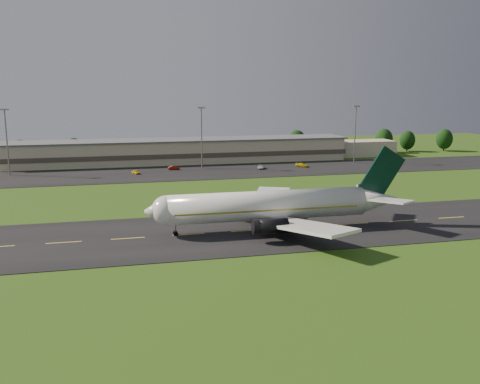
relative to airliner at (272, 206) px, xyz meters
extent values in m
plane|color=#274511|center=(-4.95, 0.01, -4.66)|extent=(360.00, 360.00, 0.00)
cube|color=black|center=(-4.95, 0.01, -4.61)|extent=(220.00, 30.00, 0.10)
cube|color=black|center=(-4.95, 72.01, -4.61)|extent=(260.00, 30.00, 0.10)
cylinder|color=white|center=(-0.86, 0.01, 0.14)|extent=(38.04, 5.88, 5.60)
sphere|color=white|center=(-19.86, 0.15, 0.14)|extent=(5.60, 5.60, 5.60)
cone|color=white|center=(-21.86, 0.16, 0.14)|extent=(4.04, 5.41, 5.38)
cone|color=white|center=(21.64, -0.16, 0.14)|extent=(9.04, 5.55, 5.49)
cube|color=olive|center=(-1.36, 0.01, -0.21)|extent=(35.04, 5.90, 0.28)
cube|color=black|center=(-20.46, 0.15, 0.69)|extent=(2.02, 3.01, 0.65)
cube|color=white|center=(2.56, -11.02, -1.36)|extent=(14.01, 20.19, 2.20)
cube|color=white|center=(2.72, 10.98, -1.36)|extent=(14.22, 20.17, 2.20)
cube|color=white|center=(21.61, -5.16, 1.04)|extent=(7.48, 9.39, 0.91)
cube|color=white|center=(21.68, 4.84, 1.04)|extent=(7.56, 9.38, 0.91)
cube|color=black|center=(20.14, -0.15, 1.94)|extent=(5.00, 0.59, 3.00)
cube|color=black|center=(22.64, -0.17, 5.64)|extent=(9.44, 0.52, 10.55)
cylinder|color=black|center=(-2.41, -7.98, -1.76)|extent=(5.62, 2.74, 2.70)
cylinder|color=black|center=(-2.30, 8.02, -1.76)|extent=(5.62, 2.74, 2.70)
cube|color=#C0B293|center=(-4.95, 96.01, -0.66)|extent=(120.00, 15.00, 8.00)
cube|color=#4C4438|center=(-4.95, 96.01, -1.46)|extent=(121.00, 15.40, 1.60)
cube|color=#595B60|center=(-4.95, 96.01, 3.49)|extent=(122.00, 16.00, 0.50)
cube|color=#C0B293|center=(65.05, 98.01, -1.66)|extent=(28.00, 11.00, 6.00)
cylinder|color=gray|center=(-59.95, 80.01, 5.34)|extent=(0.44, 0.44, 20.00)
cube|color=gray|center=(-59.95, 80.01, 15.44)|extent=(2.40, 1.20, 0.50)
cylinder|color=gray|center=(0.05, 80.01, 5.34)|extent=(0.44, 0.44, 20.00)
cube|color=gray|center=(0.05, 80.01, 15.44)|extent=(2.40, 1.20, 0.50)
cylinder|color=gray|center=(55.05, 80.01, 5.34)|extent=(0.44, 0.44, 20.00)
cube|color=gray|center=(55.05, 80.01, 15.44)|extent=(2.40, 1.20, 0.50)
cylinder|color=black|center=(-60.25, 105.78, -3.32)|extent=(0.56, 0.56, 2.69)
ellipsoid|color=black|center=(-60.25, 105.78, -0.03)|extent=(6.28, 6.28, 7.85)
cylinder|color=black|center=(-42.32, 107.22, -3.30)|extent=(0.56, 0.56, 2.72)
ellipsoid|color=black|center=(-42.32, 107.22, 0.03)|extent=(6.35, 6.35, 7.94)
cylinder|color=black|center=(42.79, 106.52, -3.10)|extent=(0.56, 0.56, 3.12)
ellipsoid|color=black|center=(42.79, 106.52, 0.71)|extent=(7.28, 7.28, 9.10)
cylinder|color=black|center=(58.29, 105.31, -3.41)|extent=(0.56, 0.56, 2.50)
ellipsoid|color=black|center=(58.29, 105.31, -0.36)|extent=(5.83, 5.83, 7.28)
cylinder|color=black|center=(80.76, 106.21, -3.12)|extent=(0.56, 0.56, 3.09)
ellipsoid|color=black|center=(80.76, 106.21, 0.66)|extent=(7.21, 7.21, 9.01)
cylinder|color=black|center=(92.17, 107.13, -3.30)|extent=(0.56, 0.56, 2.72)
ellipsoid|color=black|center=(92.17, 107.13, 0.03)|extent=(6.36, 6.36, 7.95)
cylinder|color=black|center=(108.11, 104.68, -3.20)|extent=(0.56, 0.56, 2.92)
ellipsoid|color=black|center=(108.11, 104.68, 0.36)|extent=(6.81, 6.81, 8.51)
imported|color=yellow|center=(-22.06, 72.99, -3.97)|extent=(2.79, 3.71, 1.18)
imported|color=maroon|center=(-9.53, 78.71, -3.95)|extent=(3.78, 1.47, 1.23)
imported|color=silver|center=(18.72, 73.87, -3.95)|extent=(3.55, 4.88, 1.23)
imported|color=gold|center=(33.40, 74.45, -3.90)|extent=(4.58, 4.44, 1.32)
camera|label=1|loc=(-29.07, -94.54, 22.21)|focal=40.00mm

